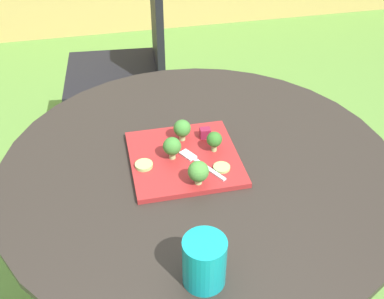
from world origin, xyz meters
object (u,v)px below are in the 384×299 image
(patio_chair, at_px, (134,54))
(drinking_glass, at_px, (204,264))
(salad_plate, at_px, (184,158))
(fork, at_px, (198,162))

(patio_chair, bearing_deg, drinking_glass, -90.52)
(salad_plate, height_order, drinking_glass, drinking_glass)
(patio_chair, relative_size, salad_plate, 3.27)
(salad_plate, xyz_separation_m, fork, (0.03, -0.03, 0.01))
(patio_chair, bearing_deg, fork, -87.05)
(drinking_glass, height_order, fork, drinking_glass)
(salad_plate, relative_size, drinking_glass, 2.57)
(fork, bearing_deg, drinking_glass, -101.13)
(patio_chair, xyz_separation_m, fork, (0.05, -1.05, 0.20))
(salad_plate, bearing_deg, patio_chair, 91.36)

